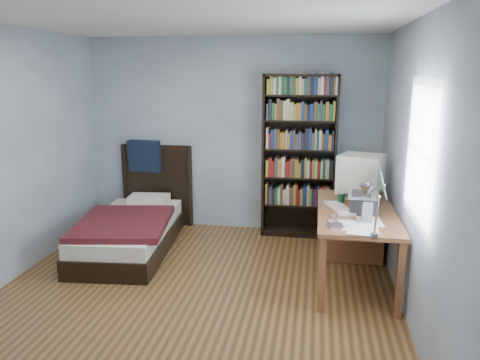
{
  "coord_description": "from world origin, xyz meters",
  "views": [
    {
      "loc": [
        1.1,
        -3.87,
        2.06
      ],
      "look_at": [
        0.33,
        0.75,
        0.97
      ],
      "focal_mm": 35.0,
      "sensor_mm": 36.0,
      "label": 1
    }
  ],
  "objects_px": {
    "laptop": "(365,200)",
    "keyboard": "(339,208)",
    "desk_lamp": "(368,196)",
    "bookshelf": "(299,157)",
    "speaker": "(367,213)",
    "desk": "(352,226)",
    "bed": "(133,226)",
    "crt_monitor": "(360,173)",
    "soda_can": "(342,199)"
  },
  "relations": [
    {
      "from": "crt_monitor",
      "to": "bed",
      "type": "bearing_deg",
      "value": 179.57
    },
    {
      "from": "laptop",
      "to": "desk_lamp",
      "type": "relative_size",
      "value": 0.82
    },
    {
      "from": "speaker",
      "to": "desk",
      "type": "bearing_deg",
      "value": 103.97
    },
    {
      "from": "bookshelf",
      "to": "laptop",
      "type": "bearing_deg",
      "value": -62.51
    },
    {
      "from": "desk_lamp",
      "to": "bed",
      "type": "height_order",
      "value": "desk_lamp"
    },
    {
      "from": "laptop",
      "to": "bed",
      "type": "bearing_deg",
      "value": 168.43
    },
    {
      "from": "desk_lamp",
      "to": "bed",
      "type": "distance_m",
      "value": 3.1
    },
    {
      "from": "speaker",
      "to": "keyboard",
      "type": "bearing_deg",
      "value": 133.13
    },
    {
      "from": "bed",
      "to": "desk",
      "type": "bearing_deg",
      "value": -0.72
    },
    {
      "from": "keyboard",
      "to": "bookshelf",
      "type": "bearing_deg",
      "value": 91.72
    },
    {
      "from": "speaker",
      "to": "bookshelf",
      "type": "distance_m",
      "value": 1.78
    },
    {
      "from": "desk",
      "to": "soda_can",
      "type": "distance_m",
      "value": 0.47
    },
    {
      "from": "desk",
      "to": "desk_lamp",
      "type": "relative_size",
      "value": 2.89
    },
    {
      "from": "desk_lamp",
      "to": "bed",
      "type": "xyz_separation_m",
      "value": [
        -2.52,
        1.56,
        -0.9
      ]
    },
    {
      "from": "speaker",
      "to": "bed",
      "type": "relative_size",
      "value": 0.09
    },
    {
      "from": "keyboard",
      "to": "soda_can",
      "type": "height_order",
      "value": "soda_can"
    },
    {
      "from": "desk",
      "to": "bookshelf",
      "type": "xyz_separation_m",
      "value": [
        -0.62,
        0.82,
        0.61
      ]
    },
    {
      "from": "laptop",
      "to": "speaker",
      "type": "relative_size",
      "value": 2.53
    },
    {
      "from": "desk",
      "to": "keyboard",
      "type": "distance_m",
      "value": 0.59
    },
    {
      "from": "bookshelf",
      "to": "soda_can",
      "type": "bearing_deg",
      "value": -65.74
    },
    {
      "from": "speaker",
      "to": "crt_monitor",
      "type": "bearing_deg",
      "value": 99.99
    },
    {
      "from": "crt_monitor",
      "to": "bookshelf",
      "type": "xyz_separation_m",
      "value": [
        -0.68,
        0.81,
        0.02
      ]
    },
    {
      "from": "laptop",
      "to": "desk_lamp",
      "type": "xyz_separation_m",
      "value": [
        -0.09,
        -1.03,
        0.31
      ]
    },
    {
      "from": "crt_monitor",
      "to": "speaker",
      "type": "relative_size",
      "value": 3.06
    },
    {
      "from": "crt_monitor",
      "to": "keyboard",
      "type": "xyz_separation_m",
      "value": [
        -0.22,
        -0.47,
        -0.26
      ]
    },
    {
      "from": "crt_monitor",
      "to": "desk_lamp",
      "type": "relative_size",
      "value": 1.0
    },
    {
      "from": "bed",
      "to": "crt_monitor",
      "type": "bearing_deg",
      "value": -0.43
    },
    {
      "from": "bed",
      "to": "keyboard",
      "type": "bearing_deg",
      "value": -11.75
    },
    {
      "from": "desk",
      "to": "crt_monitor",
      "type": "xyz_separation_m",
      "value": [
        0.06,
        0.01,
        0.59
      ]
    },
    {
      "from": "desk",
      "to": "bed",
      "type": "xyz_separation_m",
      "value": [
        -2.54,
        0.03,
        -0.15
      ]
    },
    {
      "from": "keyboard",
      "to": "soda_can",
      "type": "distance_m",
      "value": 0.22
    },
    {
      "from": "desk",
      "to": "soda_can",
      "type": "bearing_deg",
      "value": -119.25
    },
    {
      "from": "soda_can",
      "to": "bed",
      "type": "height_order",
      "value": "bed"
    },
    {
      "from": "bookshelf",
      "to": "desk_lamp",
      "type": "bearing_deg",
      "value": -75.64
    },
    {
      "from": "desk",
      "to": "laptop",
      "type": "bearing_deg",
      "value": -82.35
    },
    {
      "from": "desk",
      "to": "bookshelf",
      "type": "bearing_deg",
      "value": 127.07
    },
    {
      "from": "desk",
      "to": "bed",
      "type": "height_order",
      "value": "bed"
    },
    {
      "from": "speaker",
      "to": "bookshelf",
      "type": "height_order",
      "value": "bookshelf"
    },
    {
      "from": "crt_monitor",
      "to": "soda_can",
      "type": "distance_m",
      "value": 0.39
    },
    {
      "from": "laptop",
      "to": "bed",
      "type": "height_order",
      "value": "laptop"
    },
    {
      "from": "laptop",
      "to": "keyboard",
      "type": "bearing_deg",
      "value": 170.28
    },
    {
      "from": "laptop",
      "to": "desk",
      "type": "bearing_deg",
      "value": 97.65
    },
    {
      "from": "speaker",
      "to": "bookshelf",
      "type": "relative_size",
      "value": 0.09
    },
    {
      "from": "crt_monitor",
      "to": "speaker",
      "type": "height_order",
      "value": "crt_monitor"
    },
    {
      "from": "desk_lamp",
      "to": "keyboard",
      "type": "bearing_deg",
      "value": 97.89
    },
    {
      "from": "crt_monitor",
      "to": "bookshelf",
      "type": "relative_size",
      "value": 0.26
    },
    {
      "from": "bed",
      "to": "desk_lamp",
      "type": "bearing_deg",
      "value": -31.76
    },
    {
      "from": "laptop",
      "to": "keyboard",
      "type": "height_order",
      "value": "laptop"
    },
    {
      "from": "soda_can",
      "to": "bed",
      "type": "bearing_deg",
      "value": 173.34
    },
    {
      "from": "desk",
      "to": "soda_can",
      "type": "relative_size",
      "value": 13.37
    }
  ]
}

